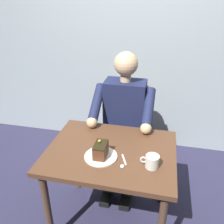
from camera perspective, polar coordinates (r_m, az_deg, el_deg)
name	(u,v)px	position (r m, az deg, el deg)	size (l,w,h in m)	color
ground_plane	(111,218)	(2.19, -0.23, -24.31)	(14.00, 14.00, 0.00)	#2C2A46
cafe_rear_panel	(139,15)	(2.64, 6.45, 22.31)	(6.40, 0.12, 3.00)	#9DAAB0
dining_table	(111,161)	(1.75, -0.26, -11.71)	(0.91, 0.70, 0.71)	#543421
chair	(126,127)	(2.34, 3.37, -3.72)	(0.42, 0.42, 0.92)	brown
seated_person	(123,122)	(2.12, 2.70, -2.33)	(0.53, 0.58, 1.28)	#1B2144
dessert_plate	(101,156)	(1.63, -2.72, -10.67)	(0.22, 0.22, 0.01)	silver
cake_slice	(101,150)	(1.60, -2.76, -9.15)	(0.08, 0.13, 0.12)	brown
coffee_cup	(152,161)	(1.54, 9.65, -11.65)	(0.12, 0.09, 0.08)	silver
dessert_spoon	(123,163)	(1.57, 2.69, -12.25)	(0.05, 0.14, 0.01)	silver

